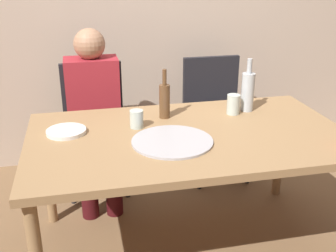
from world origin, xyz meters
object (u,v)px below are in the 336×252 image
Objects in this scene: wine_bottle at (248,91)px; chair_left at (94,119)px; chair_right at (215,110)px; tumbler_near at (233,104)px; guest_in_sweater at (94,109)px; tumbler_far at (137,119)px; dining_table at (189,145)px; pizza_tray at (172,141)px; beer_bottle at (165,100)px; plate_stack at (66,131)px.

chair_left is at bearing 145.60° from wine_bottle.
wine_bottle reaches higher than chair_left.
tumbler_near is at bearing 80.11° from chair_right.
tumbler_near is 0.72m from chair_right.
tumbler_far is at bearing 109.00° from guest_in_sweater.
dining_table is at bearing -145.10° from tumbler_near.
tumbler_near is at bearing 140.70° from chair_left.
chair_left is at bearing -90.00° from guest_in_sweater.
pizza_tray is 0.28m from tumbler_far.
wine_bottle is 0.36× the size of chair_left.
wine_bottle is 1.11× the size of beer_bottle.
dining_table is 1.88× the size of chair_right.
wine_bottle is 0.52m from beer_bottle.
pizza_tray is (-0.11, -0.10, 0.07)m from dining_table.
chair_left is (-0.80, 0.66, -0.27)m from tumbler_near.
dining_table is 0.55m from wine_bottle.
tumbler_far is at bearing -169.44° from wine_bottle.
tumbler_far is at bearing 151.06° from dining_table.
guest_in_sweater is (-0.39, 0.48, -0.19)m from beer_bottle.
chair_left reaches higher than tumbler_near.
plate_stack is (-0.64, 0.14, 0.08)m from dining_table.
dining_table is 8.06× the size of plate_stack.
dining_table is at bearing -12.48° from plate_stack.
tumbler_near is at bearing 5.53° from plate_stack.
chair_right is (0.11, 0.66, -0.27)m from tumbler_near.
guest_in_sweater is at bearing 109.00° from tumbler_far.
chair_left is at bearing 105.35° from tumbler_far.
wine_bottle is 0.70m from chair_right.
dining_table is 4.10× the size of pizza_tray.
wine_bottle is (0.55, 0.37, 0.12)m from pizza_tray.
chair_right is at bearing 80.11° from tumbler_near.
chair_right is at bearing -180.00° from chair_left.
chair_right is (0.53, 0.63, -0.32)m from beer_bottle.
beer_bottle is (-0.52, -0.01, -0.02)m from wine_bottle.
beer_bottle is at bearing 176.52° from tumbler_near.
tumbler_far is 0.64m from guest_in_sweater.
chair_left is at bearing 121.54° from beer_bottle.
wine_bottle is at bearing 31.85° from dining_table.
chair_right is (0.71, 0.75, -0.26)m from tumbler_far.
dining_table is at bearing 117.50° from chair_left.
wine_bottle reaches higher than chair_right.
tumbler_far is at bearing -147.05° from beer_bottle.
beer_bottle is 0.80m from chair_left.
chair_right reaches higher than pizza_tray.
guest_in_sweater reaches higher than chair_right.
tumbler_far is (-0.70, -0.13, -0.08)m from wine_bottle.
wine_bottle is 1.14m from chair_left.
pizza_tray is at bearing 109.49° from chair_left.
pizza_tray is 0.46× the size of chair_right.
guest_in_sweater is (-0.21, 0.60, -0.13)m from tumbler_far.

